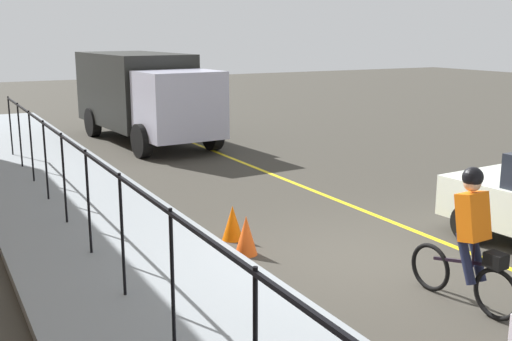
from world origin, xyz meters
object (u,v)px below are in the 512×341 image
at_px(cyclist_lead, 470,239).
at_px(traffic_cone_far, 246,235).
at_px(traffic_cone_near, 233,223).
at_px(box_truck_background, 144,93).

relative_size(cyclist_lead, traffic_cone_far, 2.89).
distance_m(traffic_cone_near, traffic_cone_far, 0.76).
height_order(cyclist_lead, traffic_cone_far, cyclist_lead).
bearing_deg(cyclist_lead, box_truck_background, -5.39).
bearing_deg(traffic_cone_near, traffic_cone_far, 170.13).
bearing_deg(traffic_cone_far, traffic_cone_near, -9.87).
distance_m(cyclist_lead, traffic_cone_near, 4.09).
xyz_separation_m(box_truck_background, traffic_cone_near, (-10.06, 1.82, -1.25)).
distance_m(box_truck_background, traffic_cone_near, 10.30).
distance_m(cyclist_lead, traffic_cone_far, 3.47).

